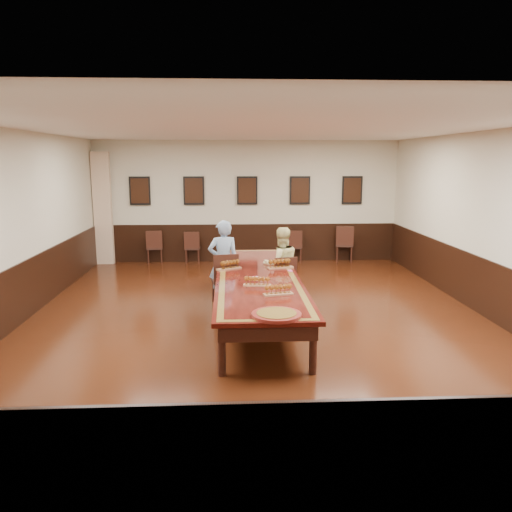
{
  "coord_description": "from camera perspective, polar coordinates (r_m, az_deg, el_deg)",
  "views": [
    {
      "loc": [
        -0.46,
        -8.27,
        2.71
      ],
      "look_at": [
        0.0,
        0.5,
        1.0
      ],
      "focal_mm": 35.0,
      "sensor_mm": 36.0,
      "label": 1
    }
  ],
  "objects": [
    {
      "name": "spare_chair_a",
      "position": [
        13.43,
        -11.54,
        1.06
      ],
      "size": [
        0.48,
        0.51,
        0.89
      ],
      "primitive_type": null,
      "rotation": [
        0.0,
        0.0,
        3.29
      ],
      "color": "black",
      "rests_on": "floor"
    },
    {
      "name": "spare_chair_b",
      "position": [
        13.32,
        -7.28,
        1.04
      ],
      "size": [
        0.4,
        0.44,
        0.85
      ],
      "primitive_type": null,
      "rotation": [
        0.0,
        0.0,
        3.16
      ],
      "color": "black",
      "rests_on": "floor"
    },
    {
      "name": "curtain",
      "position": [
        13.56,
        -17.11,
        5.19
      ],
      "size": [
        0.45,
        0.18,
        2.9
      ],
      "primitive_type": "cube",
      "color": "#CAA88B",
      "rests_on": "floor"
    },
    {
      "name": "wall_right",
      "position": [
        9.47,
        25.24,
        3.23
      ],
      "size": [
        0.02,
        10.0,
        3.2
      ],
      "primitive_type": "cube",
      "color": "beige",
      "rests_on": "floor"
    },
    {
      "name": "floor",
      "position": [
        8.72,
        0.17,
        -7.16
      ],
      "size": [
        8.0,
        10.0,
        0.02
      ],
      "primitive_type": "cube",
      "color": "black",
      "rests_on": "ground"
    },
    {
      "name": "red_plate_grp",
      "position": [
        8.33,
        -0.04,
        -2.51
      ],
      "size": [
        0.19,
        0.19,
        0.03
      ],
      "color": "red",
      "rests_on": "conference_table"
    },
    {
      "name": "carved_platter",
      "position": [
        6.36,
        2.36,
        -6.71
      ],
      "size": [
        0.8,
        0.8,
        0.05
      ],
      "color": "#601713",
      "rests_on": "conference_table"
    },
    {
      "name": "wall_left",
      "position": [
        9.07,
        -26.06,
        2.87
      ],
      "size": [
        0.02,
        10.0,
        3.2
      ],
      "primitive_type": "cube",
      "color": "beige",
      "rests_on": "floor"
    },
    {
      "name": "chair_man",
      "position": [
        9.42,
        -3.61,
        -2.57
      ],
      "size": [
        0.55,
        0.58,
        1.0
      ],
      "primitive_type": null,
      "rotation": [
        0.0,
        0.0,
        3.32
      ],
      "color": "black",
      "rests_on": "floor"
    },
    {
      "name": "spare_chair_c",
      "position": [
        13.4,
        4.46,
        1.18
      ],
      "size": [
        0.48,
        0.51,
        0.86
      ],
      "primitive_type": null,
      "rotation": [
        0.0,
        0.0,
        2.96
      ],
      "color": "black",
      "rests_on": "floor"
    },
    {
      "name": "flight_b",
      "position": [
        9.09,
        2.77,
        -0.92
      ],
      "size": [
        0.5,
        0.26,
        0.18
      ],
      "color": "#92603D",
      "rests_on": "conference_table"
    },
    {
      "name": "chair_woman",
      "position": [
        9.49,
        3.05,
        -2.69
      ],
      "size": [
        0.52,
        0.55,
        0.93
      ],
      "primitive_type": null,
      "rotation": [
        0.0,
        0.0,
        3.34
      ],
      "color": "black",
      "rests_on": "floor"
    },
    {
      "name": "spare_chair_d",
      "position": [
        13.58,
        10.08,
        1.42
      ],
      "size": [
        0.56,
        0.59,
        0.98
      ],
      "primitive_type": null,
      "rotation": [
        0.0,
        0.0,
        2.92
      ],
      "color": "black",
      "rests_on": "floor"
    },
    {
      "name": "wainscoting",
      "position": [
        8.57,
        0.18,
        -3.92
      ],
      "size": [
        8.0,
        10.0,
        1.0
      ],
      "color": "black",
      "rests_on": "floor"
    },
    {
      "name": "posters",
      "position": [
        13.24,
        -1.02,
        7.5
      ],
      "size": [
        6.14,
        0.04,
        0.74
      ],
      "color": "black",
      "rests_on": "wall_back"
    },
    {
      "name": "flight_c",
      "position": [
        7.81,
        0.11,
        -2.94
      ],
      "size": [
        0.44,
        0.2,
        0.16
      ],
      "color": "#92603D",
      "rests_on": "conference_table"
    },
    {
      "name": "flight_a",
      "position": [
        9.0,
        -3.08,
        -1.06
      ],
      "size": [
        0.47,
        0.36,
        0.17
      ],
      "color": "#92603D",
      "rests_on": "conference_table"
    },
    {
      "name": "flight_d",
      "position": [
        7.31,
        2.56,
        -3.92
      ],
      "size": [
        0.45,
        0.22,
        0.16
      ],
      "color": "#92603D",
      "rests_on": "conference_table"
    },
    {
      "name": "conference_table",
      "position": [
        8.54,
        0.18,
        -3.2
      ],
      "size": [
        1.4,
        5.0,
        0.76
      ],
      "color": "black",
      "rests_on": "floor"
    },
    {
      "name": "person_woman",
      "position": [
        9.52,
        2.89,
        -1.03
      ],
      "size": [
        0.82,
        0.69,
        1.45
      ],
      "primitive_type": "imported",
      "rotation": [
        0.0,
        0.0,
        3.34
      ],
      "color": "#F0E596",
      "rests_on": "floor"
    },
    {
      "name": "person_man",
      "position": [
        9.46,
        -3.74,
        -0.68
      ],
      "size": [
        0.64,
        0.48,
        1.59
      ],
      "primitive_type": "imported",
      "rotation": [
        0.0,
        0.0,
        3.32
      ],
      "color": "teal",
      "rests_on": "floor"
    },
    {
      "name": "wall_back",
      "position": [
        13.34,
        -1.02,
        6.23
      ],
      "size": [
        8.0,
        0.02,
        3.2
      ],
      "primitive_type": "cube",
      "color": "beige",
      "rests_on": "floor"
    },
    {
      "name": "pink_phone",
      "position": [
        8.9,
        3.92,
        -1.7
      ],
      "size": [
        0.08,
        0.14,
        0.01
      ],
      "primitive_type": "cube",
      "rotation": [
        0.0,
        0.0,
        0.18
      ],
      "color": "#D54798",
      "rests_on": "conference_table"
    },
    {
      "name": "ceiling",
      "position": [
        8.3,
        0.19,
        14.47
      ],
      "size": [
        8.0,
        10.0,
        0.02
      ],
      "primitive_type": "cube",
      "color": "white",
      "rests_on": "floor"
    },
    {
      "name": "wall_front",
      "position": [
        3.47,
        4.82,
        -7.6
      ],
      "size": [
        8.0,
        0.02,
        3.2
      ],
      "primitive_type": "cube",
      "color": "beige",
      "rests_on": "floor"
    }
  ]
}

